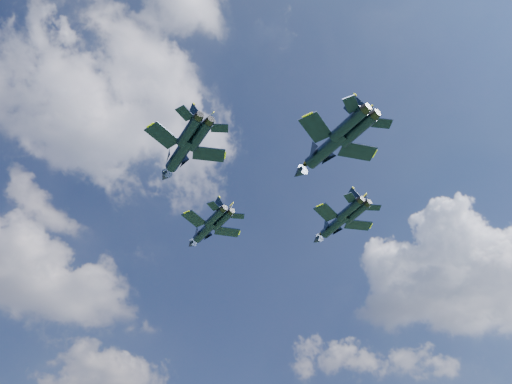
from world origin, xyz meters
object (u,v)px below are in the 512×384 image
Objects in this scene: jet_right at (334,226)px; jet_slot at (324,151)px; jet_lead at (204,231)px; jet_left at (179,155)px.

jet_right is 0.89× the size of jet_slot.
jet_left reaches higher than jet_lead.
jet_left reaches higher than jet_slot.
jet_left is 1.07× the size of jet_right.
jet_lead is 19.91m from jet_left.
jet_left is 0.95× the size of jet_slot.
jet_right is at bearing 2.91° from jet_left.
jet_slot is at bearing -40.35° from jet_left.
jet_lead is at bearing 52.68° from jet_left.
jet_lead is at bearing 93.71° from jet_slot.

